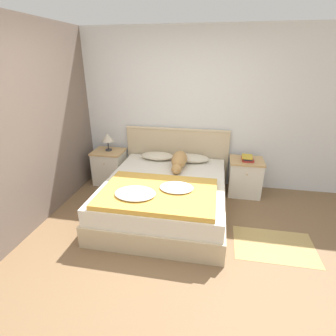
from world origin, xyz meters
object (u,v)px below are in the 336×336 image
object	(u,v)px
nightstand_left	(110,167)
bed	(165,196)
nightstand_right	(245,177)
table_lamp	(108,138)
book_stack	(247,158)
pillow_right	(192,158)
dog	(179,161)
pillow_left	(158,156)

from	to	relation	value
nightstand_left	bed	bearing A→B (deg)	-33.40
nightstand_right	table_lamp	bearing A→B (deg)	179.41
bed	nightstand_left	bearing A→B (deg)	146.60
nightstand_right	book_stack	distance (m)	0.33
pillow_right	book_stack	distance (m)	0.88
nightstand_right	pillow_right	world-z (taller)	pillow_right
bed	nightstand_left	size ratio (longest dim) A/B	3.34
nightstand_left	book_stack	world-z (taller)	book_stack
nightstand_left	dog	distance (m)	1.35
bed	nightstand_right	xyz separation A→B (m)	(1.16, 0.77, 0.05)
bed	pillow_right	world-z (taller)	pillow_right
bed	dog	size ratio (longest dim) A/B	2.79
nightstand_right	table_lamp	distance (m)	2.38
bed	pillow_right	distance (m)	0.89
pillow_right	dog	bearing A→B (deg)	-119.94
pillow_right	dog	xyz separation A→B (m)	(-0.17, -0.29, 0.06)
nightstand_right	pillow_left	bearing A→B (deg)	179.24
nightstand_left	dog	world-z (taller)	dog
pillow_right	table_lamp	size ratio (longest dim) A/B	1.84
pillow_left	bed	bearing A→B (deg)	-69.77
bed	nightstand_right	distance (m)	1.39
dog	bed	bearing A→B (deg)	-103.75
book_stack	table_lamp	size ratio (longest dim) A/B	0.77
nightstand_right	nightstand_left	bearing A→B (deg)	180.00
nightstand_right	pillow_left	distance (m)	1.47
bed	nightstand_right	size ratio (longest dim) A/B	3.34
nightstand_right	bed	bearing A→B (deg)	-146.60
nightstand_left	nightstand_right	xyz separation A→B (m)	(2.32, 0.00, 0.00)
bed	dog	xyz separation A→B (m)	(0.12, 0.49, 0.37)
bed	pillow_left	xyz separation A→B (m)	(-0.29, 0.79, 0.31)
table_lamp	pillow_right	bearing A→B (deg)	-0.18
nightstand_left	pillow_left	world-z (taller)	pillow_left
nightstand_right	table_lamp	world-z (taller)	table_lamp
bed	book_stack	world-z (taller)	book_stack
dog	book_stack	distance (m)	1.07
pillow_left	pillow_right	bearing A→B (deg)	0.00
pillow_right	pillow_left	bearing A→B (deg)	180.00
dog	table_lamp	size ratio (longest dim) A/B	2.37
table_lamp	pillow_left	bearing A→B (deg)	-0.31
nightstand_left	nightstand_right	size ratio (longest dim) A/B	1.00
nightstand_left	pillow_left	size ratio (longest dim) A/B	1.07
pillow_left	book_stack	xyz separation A→B (m)	(1.45, -0.04, 0.08)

